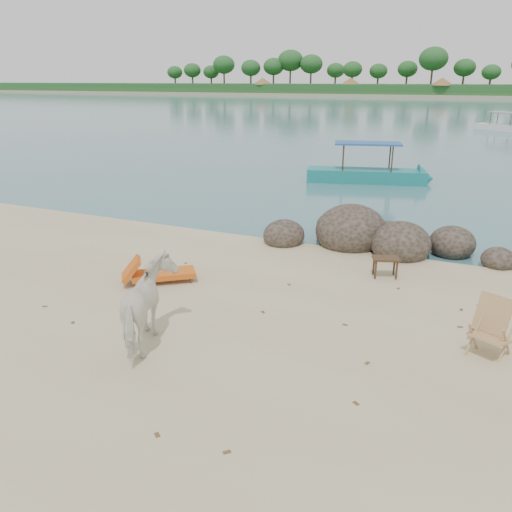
# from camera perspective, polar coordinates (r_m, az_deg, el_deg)

# --- Properties ---
(water) EXTENTS (400.00, 400.00, 0.00)m
(water) POSITION_cam_1_polar(r_m,az_deg,el_deg) (96.64, 22.48, 15.59)
(water) COLOR #386870
(water) RESTS_ON ground
(far_shore) EXTENTS (420.00, 90.00, 1.40)m
(far_shore) POSITION_cam_1_polar(r_m,az_deg,el_deg) (176.56, 23.70, 16.60)
(far_shore) COLOR tan
(far_shore) RESTS_ON ground
(far_scenery) EXTENTS (420.00, 18.00, 9.50)m
(far_scenery) POSITION_cam_1_polar(r_m,az_deg,el_deg) (143.22, 23.54, 17.56)
(far_scenery) COLOR #1E4C1E
(far_scenery) RESTS_ON ground
(boulders) EXTENTS (6.37, 2.92, 1.44)m
(boulders) POSITION_cam_1_polar(r_m,az_deg,el_deg) (13.82, 12.88, 2.15)
(boulders) COLOR black
(boulders) RESTS_ON ground
(cow) EXTENTS (1.38, 1.87, 1.44)m
(cow) POSITION_cam_1_polar(r_m,az_deg,el_deg) (8.49, -12.06, -5.80)
(cow) COLOR white
(cow) RESTS_ON ground
(side_table) EXTENTS (0.67, 0.55, 0.47)m
(side_table) POSITION_cam_1_polar(r_m,az_deg,el_deg) (11.69, 14.52, -1.40)
(side_table) COLOR #301E13
(side_table) RESTS_ON ground
(lounge_chair) EXTENTS (1.73, 1.53, 0.52)m
(lounge_chair) POSITION_cam_1_polar(r_m,az_deg,el_deg) (11.25, -10.52, -1.80)
(lounge_chair) COLOR #CA4217
(lounge_chair) RESTS_ON ground
(deck_chair) EXTENTS (0.82, 0.85, 0.93)m
(deck_chair) POSITION_cam_1_polar(r_m,az_deg,el_deg) (8.95, 25.28, -7.77)
(deck_chair) COLOR tan
(deck_chair) RESTS_ON ground
(boat_near) EXTENTS (5.92, 2.70, 2.82)m
(boat_near) POSITION_cam_1_polar(r_m,az_deg,el_deg) (22.85, 12.63, 11.85)
(boat_near) COLOR #187673
(boat_near) RESTS_ON water
(boat_mid) EXTENTS (5.14, 4.01, 2.63)m
(boat_mid) POSITION_cam_1_polar(r_m,az_deg,el_deg) (50.63, 26.54, 14.21)
(boat_mid) COLOR silver
(boat_mid) RESTS_ON water
(dead_leaves) EXTENTS (8.03, 6.17, 0.00)m
(dead_leaves) POSITION_cam_1_polar(r_m,az_deg,el_deg) (9.27, 5.80, -8.07)
(dead_leaves) COLOR brown
(dead_leaves) RESTS_ON ground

